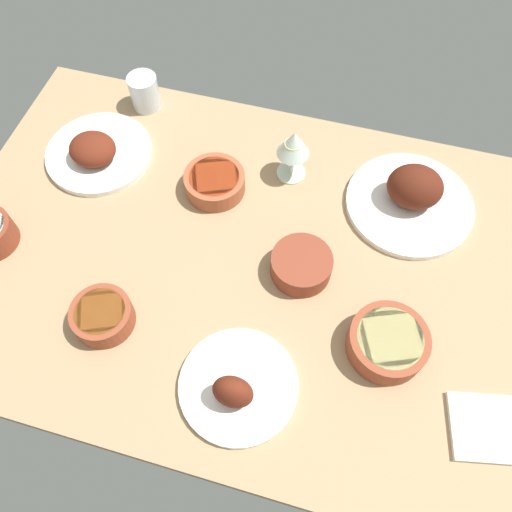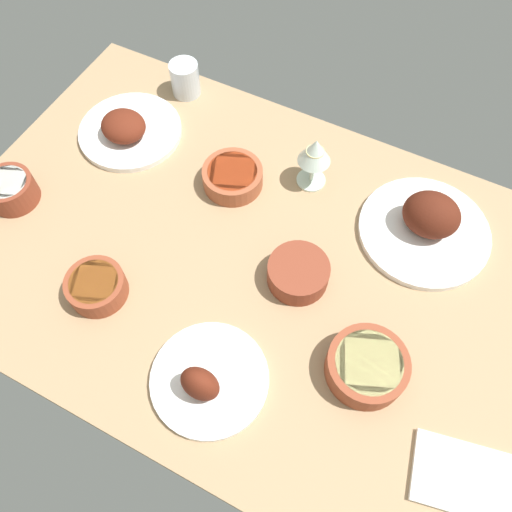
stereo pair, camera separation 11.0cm
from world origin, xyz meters
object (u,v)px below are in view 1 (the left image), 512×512
object	(u,v)px
plate_center_main	(97,152)
plate_near_viewer	(412,196)
water_tumbler	(144,92)
bowl_sauce	(215,182)
wine_glass	(294,146)
folded_napkin	(505,429)
plate_far_side	(237,387)
bowl_potatoes	(388,342)
bowl_soup	(102,316)
bowl_pasta	(301,264)

from	to	relation	value
plate_center_main	plate_near_viewer	world-z (taller)	plate_near_viewer
water_tumbler	bowl_sauce	bearing A→B (deg)	-39.83
bowl_sauce	wine_glass	xyz separation A→B (cm)	(16.28, 9.29, 7.28)
folded_napkin	plate_near_viewer	bearing A→B (deg)	116.79
plate_near_viewer	water_tumbler	world-z (taller)	plate_near_viewer
water_tumbler	plate_center_main	bearing A→B (deg)	-103.90
plate_center_main	plate_far_side	world-z (taller)	plate_far_side
bowl_sauce	bowl_potatoes	bearing A→B (deg)	-32.76
water_tumbler	wine_glass	bearing A→B (deg)	-16.17
plate_far_side	bowl_soup	xyz separation A→B (cm)	(-30.12, 6.51, 0.67)
plate_near_viewer	bowl_soup	bearing A→B (deg)	-140.80
plate_far_side	bowl_potatoes	size ratio (longest dim) A/B	1.47
plate_near_viewer	water_tumbler	size ratio (longest dim) A/B	3.27
plate_far_side	bowl_pasta	xyz separation A→B (cm)	(5.85, 28.65, 0.74)
bowl_pasta	plate_center_main	bearing A→B (deg)	162.41
plate_center_main	plate_far_side	bearing A→B (deg)	-43.05
plate_far_side	bowl_soup	distance (cm)	30.82
bowl_pasta	bowl_potatoes	size ratio (longest dim) A/B	0.84
bowl_sauce	folded_napkin	distance (cm)	78.49
plate_far_side	folded_napkin	distance (cm)	50.00
water_tumbler	folded_napkin	xyz separation A→B (cm)	(94.03, -60.12, -3.90)
bowl_sauce	bowl_soup	bearing A→B (deg)	-106.60
bowl_sauce	water_tumbler	bearing A→B (deg)	140.17
bowl_soup	bowl_potatoes	distance (cm)	56.88
plate_center_main	bowl_sauce	world-z (taller)	plate_center_main
bowl_soup	bowl_potatoes	world-z (taller)	bowl_potatoes
bowl_soup	bowl_sauce	distance (cm)	39.97
bowl_soup	bowl_sauce	world-z (taller)	bowl_soup
bowl_potatoes	bowl_sauce	distance (cm)	53.09
plate_center_main	water_tumbler	size ratio (longest dim) A/B	2.89
bowl_potatoes	plate_near_viewer	bearing A→B (deg)	89.58
plate_near_viewer	plate_center_main	bearing A→B (deg)	-175.25
bowl_sauce	plate_far_side	bearing A→B (deg)	-67.35
bowl_soup	bowl_potatoes	size ratio (longest dim) A/B	0.79
bowl_pasta	bowl_potatoes	bearing A→B (deg)	-32.02
plate_center_main	bowl_potatoes	size ratio (longest dim) A/B	1.66
folded_napkin	bowl_pasta	bearing A→B (deg)	152.80
plate_center_main	wine_glass	size ratio (longest dim) A/B	1.85
bowl_pasta	water_tumbler	bearing A→B (deg)	143.19
bowl_soup	wine_glass	size ratio (longest dim) A/B	0.88
plate_near_viewer	plate_far_side	xyz separation A→B (cm)	(-26.22, -52.46, -1.21)
bowl_potatoes	bowl_sauce	size ratio (longest dim) A/B	1.10
bowl_pasta	bowl_sauce	world-z (taller)	bowl_pasta
plate_far_side	bowl_pasta	size ratio (longest dim) A/B	1.75
plate_near_viewer	water_tumbler	bearing A→B (deg)	168.92
plate_center_main	wine_glass	distance (cm)	48.28
bowl_soup	folded_napkin	xyz separation A→B (cm)	(79.71, -0.34, -2.26)
plate_far_side	wine_glass	xyz separation A→B (cm)	(-2.41, 54.11, 7.74)
bowl_sauce	water_tumbler	xyz separation A→B (cm)	(-25.75, 21.48, 1.85)
plate_center_main	plate_near_viewer	size ratio (longest dim) A/B	0.88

